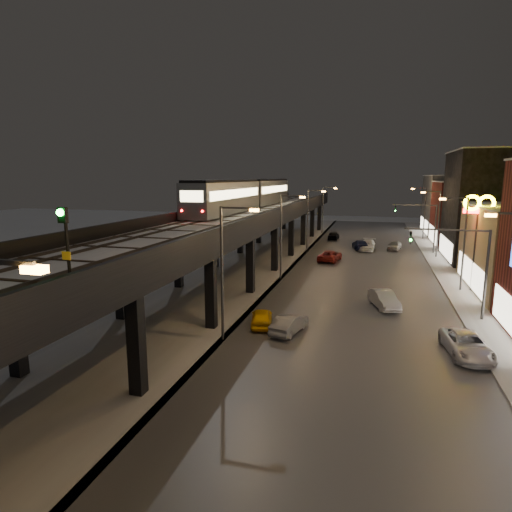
# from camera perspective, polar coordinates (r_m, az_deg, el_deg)

# --- Properties ---
(ground) EXTENTS (220.00, 220.00, 0.00)m
(ground) POSITION_cam_1_polar(r_m,az_deg,el_deg) (18.85, -17.26, -25.04)
(ground) COLOR silver
(road_surface) EXTENTS (17.00, 120.00, 0.06)m
(road_surface) POSITION_cam_1_polar(r_m,az_deg,el_deg) (48.90, 13.74, -2.55)
(road_surface) COLOR #46474D
(road_surface) RESTS_ON ground
(sidewalk_right) EXTENTS (4.00, 120.00, 0.14)m
(sidewalk_right) POSITION_cam_1_polar(r_m,az_deg,el_deg) (49.64, 25.36, -3.04)
(sidewalk_right) COLOR #9FA1A8
(sidewalk_right) RESTS_ON ground
(under_viaduct_pavement) EXTENTS (11.00, 120.00, 0.06)m
(under_viaduct_pavement) POSITION_cam_1_polar(r_m,az_deg,el_deg) (51.08, -1.56, -1.70)
(under_viaduct_pavement) COLOR #9FA1A8
(under_viaduct_pavement) RESTS_ON ground
(elevated_viaduct) EXTENTS (9.00, 100.00, 6.30)m
(elevated_viaduct) POSITION_cam_1_polar(r_m,az_deg,el_deg) (47.21, -2.73, 4.16)
(elevated_viaduct) COLOR black
(elevated_viaduct) RESTS_ON ground
(viaduct_trackbed) EXTENTS (8.40, 100.00, 0.32)m
(viaduct_trackbed) POSITION_cam_1_polar(r_m,az_deg,el_deg) (47.25, -2.70, 5.10)
(viaduct_trackbed) COLOR #B2B7C1
(viaduct_trackbed) RESTS_ON elevated_viaduct
(viaduct_parapet_streetside) EXTENTS (0.30, 100.00, 1.10)m
(viaduct_parapet_streetside) POSITION_cam_1_polar(r_m,az_deg,el_deg) (46.06, 2.48, 5.55)
(viaduct_parapet_streetside) COLOR black
(viaduct_parapet_streetside) RESTS_ON elevated_viaduct
(viaduct_parapet_far) EXTENTS (0.30, 100.00, 1.10)m
(viaduct_parapet_far) POSITION_cam_1_polar(r_m,az_deg,el_deg) (48.77, -7.57, 5.74)
(viaduct_parapet_far) COLOR black
(viaduct_parapet_far) RESTS_ON elevated_viaduct
(building_d) EXTENTS (12.20, 13.20, 14.16)m
(building_d) POSITION_cam_1_polar(r_m,az_deg,el_deg) (62.66, 29.81, 5.70)
(building_d) COLOR black
(building_d) RESTS_ON ground
(building_e) EXTENTS (12.20, 12.20, 10.16)m
(building_e) POSITION_cam_1_polar(r_m,az_deg,el_deg) (76.42, 27.18, 5.04)
(building_e) COLOR #5C1E16
(building_e) RESTS_ON ground
(building_f) EXTENTS (12.20, 16.20, 11.16)m
(building_f) POSITION_cam_1_polar(r_m,az_deg,el_deg) (90.12, 25.49, 6.15)
(building_f) COLOR #454547
(building_f) RESTS_ON ground
(streetlight_left_1) EXTENTS (2.57, 0.28, 9.00)m
(streetlight_left_1) POSITION_cam_1_polar(r_m,az_deg,el_deg) (27.85, -4.05, -1.09)
(streetlight_left_1) COLOR #38383A
(streetlight_left_1) RESTS_ON ground
(streetlight_left_2) EXTENTS (2.57, 0.28, 9.00)m
(streetlight_left_2) POSITION_cam_1_polar(r_m,az_deg,el_deg) (44.99, 3.69, 3.35)
(streetlight_left_2) COLOR #38383A
(streetlight_left_2) RESTS_ON ground
(streetlight_right_2) EXTENTS (2.56, 0.28, 9.00)m
(streetlight_right_2) POSITION_cam_1_polar(r_m,az_deg,el_deg) (44.73, 25.74, 2.28)
(streetlight_right_2) COLOR #38383A
(streetlight_right_2) RESTS_ON ground
(streetlight_left_3) EXTENTS (2.57, 0.28, 9.00)m
(streetlight_left_3) POSITION_cam_1_polar(r_m,az_deg,el_deg) (62.61, 7.14, 5.30)
(streetlight_left_3) COLOR #38383A
(streetlight_left_3) RESTS_ON ground
(streetlight_right_3) EXTENTS (2.56, 0.28, 9.00)m
(streetlight_right_3) POSITION_cam_1_polar(r_m,az_deg,el_deg) (62.43, 22.95, 4.54)
(streetlight_right_3) COLOR #38383A
(streetlight_right_3) RESTS_ON ground
(streetlight_left_4) EXTENTS (2.57, 0.28, 9.00)m
(streetlight_left_4) POSITION_cam_1_polar(r_m,az_deg,el_deg) (80.40, 9.08, 6.39)
(streetlight_left_4) COLOR #38383A
(streetlight_left_4) RESTS_ON ground
(streetlight_right_4) EXTENTS (2.56, 0.28, 9.00)m
(streetlight_right_4) POSITION_cam_1_polar(r_m,az_deg,el_deg) (80.26, 21.40, 5.79)
(streetlight_right_4) COLOR #38383A
(streetlight_right_4) RESTS_ON ground
(traffic_light_rig_a) EXTENTS (6.10, 0.34, 7.00)m
(traffic_light_rig_a) POSITION_cam_1_polar(r_m,az_deg,el_deg) (35.94, 26.65, -0.76)
(traffic_light_rig_a) COLOR #38383A
(traffic_light_rig_a) RESTS_ON ground
(traffic_light_rig_b) EXTENTS (6.10, 0.34, 7.00)m
(traffic_light_rig_b) POSITION_cam_1_polar(r_m,az_deg,el_deg) (65.36, 21.81, 4.20)
(traffic_light_rig_b) COLOR #38383A
(traffic_light_rig_b) RESTS_ON ground
(subway_train) EXTENTS (3.24, 39.11, 3.88)m
(subway_train) POSITION_cam_1_polar(r_m,az_deg,el_deg) (60.61, -0.96, 8.35)
(subway_train) COLOR gray
(subway_train) RESTS_ON viaduct_trackbed
(rail_signal) EXTENTS (0.36, 0.44, 3.12)m
(rail_signal) POSITION_cam_1_polar(r_m,az_deg,el_deg) (17.12, -24.15, 2.93)
(rail_signal) COLOR black
(rail_signal) RESTS_ON viaduct_trackbed
(car_taxi) EXTENTS (2.35, 4.02, 1.28)m
(car_taxi) POSITION_cam_1_polar(r_m,az_deg,el_deg) (31.65, 0.77, -8.26)
(car_taxi) COLOR #F2B307
(car_taxi) RESTS_ON ground
(car_near_white) EXTENTS (2.19, 4.14, 1.30)m
(car_near_white) POSITION_cam_1_polar(r_m,az_deg,el_deg) (30.37, 4.42, -9.10)
(car_near_white) COLOR slate
(car_near_white) RESTS_ON ground
(car_mid_silver) EXTENTS (3.02, 5.33, 1.40)m
(car_mid_silver) POSITION_cam_1_polar(r_m,az_deg,el_deg) (56.29, 9.84, -0.01)
(car_mid_silver) COLOR maroon
(car_mid_silver) RESTS_ON ground
(car_mid_dark) EXTENTS (2.91, 5.28, 1.45)m
(car_mid_dark) POSITION_cam_1_polar(r_m,az_deg,el_deg) (66.08, 13.74, 1.41)
(car_mid_dark) COLOR #12193F
(car_mid_dark) RESTS_ON ground
(car_far_white) EXTENTS (1.78, 4.19, 1.41)m
(car_far_white) POSITION_cam_1_polar(r_m,az_deg,el_deg) (75.90, 10.29, 2.67)
(car_far_white) COLOR black
(car_far_white) RESTS_ON ground
(car_onc_silver) EXTENTS (2.82, 4.60, 1.43)m
(car_onc_silver) POSITION_cam_1_polar(r_m,az_deg,el_deg) (37.42, 16.69, -5.62)
(car_onc_silver) COLOR silver
(car_onc_silver) RESTS_ON ground
(car_onc_dark) EXTENTS (2.89, 5.19, 1.37)m
(car_onc_dark) POSITION_cam_1_polar(r_m,az_deg,el_deg) (29.57, 26.28, -10.67)
(car_onc_dark) COLOR silver
(car_onc_dark) RESTS_ON ground
(car_onc_white) EXTENTS (2.58, 5.42, 1.53)m
(car_onc_white) POSITION_cam_1_polar(r_m,az_deg,el_deg) (65.72, 14.64, 1.35)
(car_onc_white) COLOR white
(car_onc_white) RESTS_ON ground
(car_onc_red) EXTENTS (2.45, 4.32, 1.39)m
(car_onc_red) POSITION_cam_1_polar(r_m,az_deg,el_deg) (67.02, 17.98, 1.29)
(car_onc_red) COLOR gray
(car_onc_red) RESTS_ON ground
(sign_mcdonalds) EXTENTS (2.74, 0.60, 9.20)m
(sign_mcdonalds) POSITION_cam_1_polar(r_m,az_deg,el_deg) (44.94, 27.51, 4.91)
(sign_mcdonalds) COLOR #38383A
(sign_mcdonalds) RESTS_ON ground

